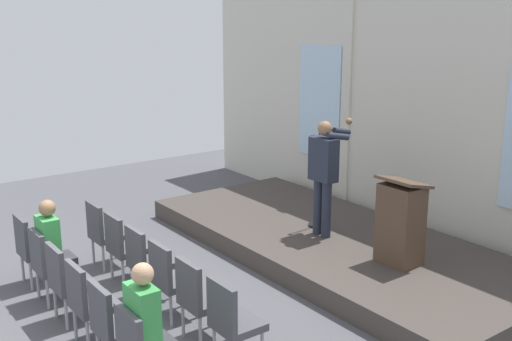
% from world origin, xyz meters
% --- Properties ---
extents(ground_plane, '(13.99, 13.99, 0.00)m').
position_xyz_m(ground_plane, '(0.00, 0.00, 0.00)').
color(ground_plane, '#4C4C51').
extents(rear_partition, '(10.61, 0.14, 4.29)m').
position_xyz_m(rear_partition, '(0.02, 5.38, 2.14)').
color(rear_partition, beige).
rests_on(rear_partition, ground).
extents(stage_platform, '(6.19, 2.68, 0.30)m').
position_xyz_m(stage_platform, '(0.00, 3.74, 0.15)').
color(stage_platform, '#3F3833').
rests_on(stage_platform, ground).
extents(speaker, '(0.50, 0.69, 1.70)m').
position_xyz_m(speaker, '(-0.11, 3.59, 1.29)').
color(speaker, '#232838').
rests_on(speaker, stage_platform).
extents(mic_stand, '(0.28, 0.28, 1.55)m').
position_xyz_m(mic_stand, '(-0.44, 3.80, 0.63)').
color(mic_stand, black).
rests_on(mic_stand, stage_platform).
extents(lectern, '(0.60, 0.48, 1.16)m').
position_xyz_m(lectern, '(1.25, 3.68, 0.85)').
color(lectern, '#4C3828').
rests_on(lectern, stage_platform).
extents(chair_r0_c0, '(0.46, 0.44, 0.94)m').
position_xyz_m(chair_r0_c0, '(-1.58, 0.82, 0.53)').
color(chair_r0_c0, '#99999E').
rests_on(chair_r0_c0, ground).
extents(chair_r0_c1, '(0.46, 0.44, 0.94)m').
position_xyz_m(chair_r0_c1, '(-0.95, 0.82, 0.53)').
color(chair_r0_c1, '#99999E').
rests_on(chair_r0_c1, ground).
extents(chair_r0_c2, '(0.46, 0.44, 0.94)m').
position_xyz_m(chair_r0_c2, '(-0.32, 0.82, 0.53)').
color(chair_r0_c2, '#99999E').
rests_on(chair_r0_c2, ground).
extents(chair_r0_c3, '(0.46, 0.44, 0.94)m').
position_xyz_m(chair_r0_c3, '(0.32, 0.82, 0.53)').
color(chair_r0_c3, '#99999E').
rests_on(chair_r0_c3, ground).
extents(chair_r0_c4, '(0.46, 0.44, 0.94)m').
position_xyz_m(chair_r0_c4, '(0.95, 0.82, 0.53)').
color(chair_r0_c4, '#99999E').
rests_on(chair_r0_c4, ground).
extents(chair_r0_c5, '(0.46, 0.44, 0.94)m').
position_xyz_m(chair_r0_c5, '(1.58, 0.82, 0.53)').
color(chair_r0_c5, '#99999E').
rests_on(chair_r0_c5, ground).
extents(chair_r1_c0, '(0.46, 0.44, 0.94)m').
position_xyz_m(chair_r1_c0, '(-1.58, -0.16, 0.53)').
color(chair_r1_c0, '#99999E').
rests_on(chair_r1_c0, ground).
extents(chair_r1_c1, '(0.46, 0.44, 0.94)m').
position_xyz_m(chair_r1_c1, '(-0.95, -0.16, 0.53)').
color(chair_r1_c1, '#99999E').
rests_on(chair_r1_c1, ground).
extents(audience_r1_c1, '(0.36, 0.39, 1.30)m').
position_xyz_m(audience_r1_c1, '(-0.95, -0.07, 0.72)').
color(audience_r1_c1, '#2D2D33').
rests_on(audience_r1_c1, ground).
extents(chair_r1_c2, '(0.46, 0.44, 0.94)m').
position_xyz_m(chair_r1_c2, '(-0.32, -0.16, 0.53)').
color(chair_r1_c2, '#99999E').
rests_on(chair_r1_c2, ground).
extents(chair_r1_c3, '(0.46, 0.44, 0.94)m').
position_xyz_m(chair_r1_c3, '(0.32, -0.16, 0.53)').
color(chair_r1_c3, '#99999E').
rests_on(chair_r1_c3, ground).
extents(chair_r1_c4, '(0.46, 0.44, 0.94)m').
position_xyz_m(chair_r1_c4, '(0.95, -0.16, 0.53)').
color(chair_r1_c4, '#99999E').
rests_on(chair_r1_c4, ground).
extents(audience_r1_c5, '(0.36, 0.39, 1.35)m').
position_xyz_m(audience_r1_c5, '(1.58, -0.08, 0.75)').
color(audience_r1_c5, '#2D2D33').
rests_on(audience_r1_c5, ground).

